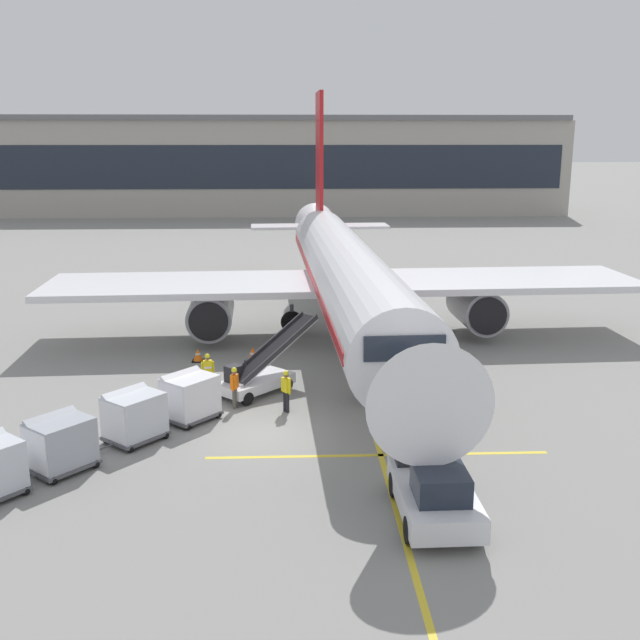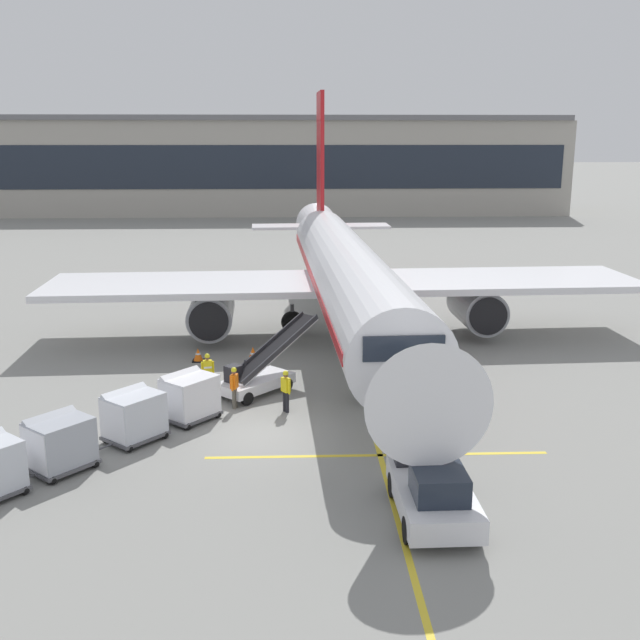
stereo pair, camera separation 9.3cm
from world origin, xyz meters
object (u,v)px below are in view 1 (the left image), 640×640
object	(u,v)px
baggage_cart_lead	(189,396)
pushback_tug	(435,492)
baggage_cart_third	(60,442)
belt_loader	(259,373)
ground_crew_wingwalker	(202,391)
safety_cone_engine_keepout	(198,355)
baggage_cart_second	(134,415)
ground_crew_marshaller	(208,370)
ground_crew_by_carts	(234,385)
parked_airplane	(345,274)
ground_crew_by_loader	(286,388)
safety_cone_wingtip	(253,355)

from	to	relation	value
baggage_cart_lead	pushback_tug	distance (m)	11.44
baggage_cart_third	belt_loader	bearing A→B (deg)	50.05
ground_crew_wingwalker	safety_cone_engine_keepout	distance (m)	7.40
baggage_cart_second	ground_crew_marshaller	distance (m)	5.64
ground_crew_by_carts	ground_crew_wingwalker	bearing A→B (deg)	-150.73
parked_airplane	belt_loader	distance (m)	10.53
parked_airplane	baggage_cart_second	world-z (taller)	parked_airplane
baggage_cart_lead	ground_crew_by_loader	size ratio (longest dim) A/B	1.49
baggage_cart_lead	baggage_cart_third	xyz separation A→B (m)	(-3.69, -4.39, 0.00)
belt_loader	parked_airplane	bearing A→B (deg)	64.78
safety_cone_engine_keepout	safety_cone_wingtip	distance (m)	2.73
baggage_cart_lead	ground_crew_marshaller	world-z (taller)	baggage_cart_lead
baggage_cart_third	ground_crew_by_carts	world-z (taller)	baggage_cart_third
ground_crew_marshaller	ground_crew_by_carts	bearing A→B (deg)	-57.24
parked_airplane	ground_crew_wingwalker	xyz separation A→B (m)	(-6.51, -11.82, -2.51)
baggage_cart_second	ground_crew_by_carts	size ratio (longest dim) A/B	1.49
pushback_tug	ground_crew_by_loader	size ratio (longest dim) A/B	2.54
safety_cone_engine_keepout	baggage_cart_lead	bearing A→B (deg)	-85.40
belt_loader	safety_cone_engine_keepout	bearing A→B (deg)	124.55
belt_loader	baggage_cart_second	distance (m)	6.72
baggage_cart_second	safety_cone_wingtip	distance (m)	10.36
belt_loader	safety_cone_engine_keepout	xyz separation A→B (m)	(-3.23, 4.70, -0.54)
pushback_tug	safety_cone_engine_keepout	distance (m)	18.14
parked_airplane	safety_cone_engine_keepout	bearing A→B (deg)	-149.15
parked_airplane	belt_loader	world-z (taller)	parked_airplane
belt_loader	ground_crew_wingwalker	size ratio (longest dim) A/B	2.70
ground_crew_by_carts	safety_cone_wingtip	distance (m)	6.43
ground_crew_by_loader	ground_crew_marshaller	distance (m)	4.23
belt_loader	safety_cone_wingtip	bearing A→B (deg)	96.51
belt_loader	baggage_cart_second	world-z (taller)	belt_loader
baggage_cart_lead	ground_crew_by_carts	xyz separation A→B (m)	(1.67, 1.22, -0.00)
belt_loader	safety_cone_engine_keepout	distance (m)	5.73
pushback_tug	ground_crew_marshaller	world-z (taller)	pushback_tug
pushback_tug	ground_crew_wingwalker	world-z (taller)	pushback_tug
safety_cone_wingtip	ground_crew_by_loader	bearing A→B (deg)	-76.29
ground_crew_wingwalker	safety_cone_engine_keepout	bearing A→B (deg)	98.36
baggage_cart_third	ground_crew_wingwalker	bearing A→B (deg)	49.97
baggage_cart_third	ground_crew_by_loader	distance (m)	9.04
ground_crew_marshaller	safety_cone_wingtip	world-z (taller)	ground_crew_marshaller
belt_loader	ground_crew_marshaller	world-z (taller)	belt_loader
baggage_cart_third	safety_cone_engine_keepout	xyz separation A→B (m)	(3.06, 12.21, -0.68)
safety_cone_wingtip	baggage_cart_second	bearing A→B (deg)	-111.86
baggage_cart_second	safety_cone_engine_keepout	distance (m)	9.90
parked_airplane	safety_cone_wingtip	bearing A→B (deg)	-135.65
baggage_cart_second	ground_crew_by_carts	world-z (taller)	baggage_cart_second
baggage_cart_lead	ground_crew_marshaller	bearing A→B (deg)	83.41
baggage_cart_second	safety_cone_wingtip	world-z (taller)	baggage_cart_second
parked_airplane	belt_loader	size ratio (longest dim) A/B	9.00
pushback_tug	ground_crew_by_loader	bearing A→B (deg)	116.28
ground_crew_by_loader	ground_crew_wingwalker	distance (m)	3.34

